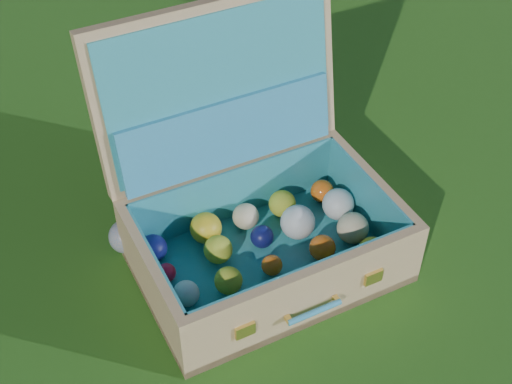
# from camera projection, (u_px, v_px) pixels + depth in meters

# --- Properties ---
(ground) EXTENTS (60.00, 60.00, 0.00)m
(ground) POSITION_uv_depth(u_px,v_px,m) (302.00, 206.00, 1.74)
(ground) COLOR #215114
(ground) RESTS_ON ground
(stray_ball) EXTENTS (0.08, 0.08, 0.08)m
(stray_ball) POSITION_uv_depth(u_px,v_px,m) (126.00, 236.00, 1.61)
(stray_ball) COLOR teal
(stray_ball) RESTS_ON ground
(suitcase) EXTENTS (0.61, 0.54, 0.53)m
(suitcase) POSITION_uv_depth(u_px,v_px,m) (254.00, 197.00, 1.55)
(suitcase) COLOR tan
(suitcase) RESTS_ON ground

